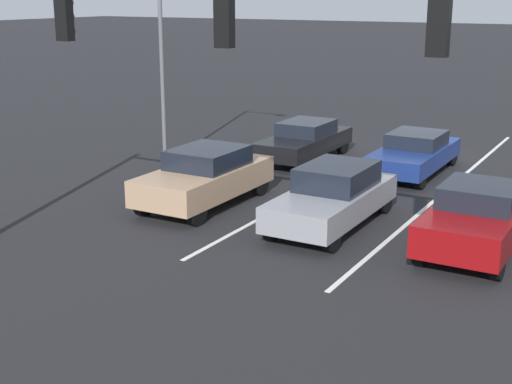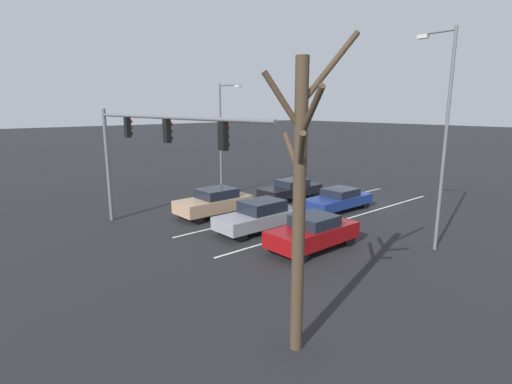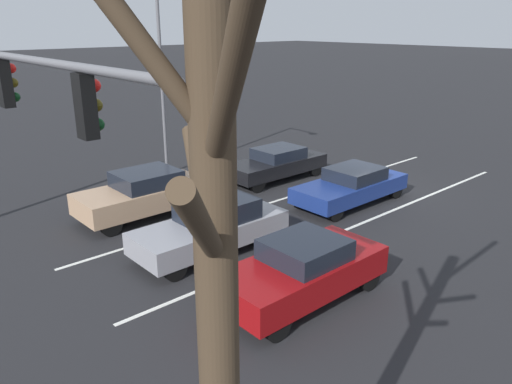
# 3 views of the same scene
# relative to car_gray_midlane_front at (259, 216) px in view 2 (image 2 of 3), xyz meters

# --- Properties ---
(ground_plane) EXTENTS (240.00, 240.00, 0.00)m
(ground_plane) POSITION_rel_car_gray_midlane_front_xyz_m (0.12, -8.06, -0.78)
(ground_plane) COLOR black
(lane_stripe_left_divider) EXTENTS (0.12, 18.02, 0.01)m
(lane_stripe_left_divider) POSITION_rel_car_gray_midlane_front_xyz_m (-1.62, -5.05, -0.78)
(lane_stripe_left_divider) COLOR silver
(lane_stripe_left_divider) RESTS_ON ground_plane
(lane_stripe_center_divider) EXTENTS (0.12, 18.02, 0.01)m
(lane_stripe_center_divider) POSITION_rel_car_gray_midlane_front_xyz_m (1.87, -5.05, -0.78)
(lane_stripe_center_divider) COLOR silver
(lane_stripe_center_divider) RESTS_ON ground_plane
(car_gray_midlane_front) EXTENTS (1.80, 4.61, 1.54)m
(car_gray_midlane_front) POSITION_rel_car_gray_midlane_front_xyz_m (0.00, 0.00, 0.00)
(car_gray_midlane_front) COLOR gray
(car_gray_midlane_front) RESTS_ON ground_plane
(car_maroon_leftlane_front) EXTENTS (1.87, 4.36, 1.54)m
(car_maroon_leftlane_front) POSITION_rel_car_gray_midlane_front_xyz_m (-3.58, 0.00, 0.01)
(car_maroon_leftlane_front) COLOR maroon
(car_maroon_leftlane_front) RESTS_ON ground_plane
(car_tan_rightlane_front) EXTENTS (1.93, 4.47, 1.58)m
(car_tan_rightlane_front) POSITION_rel_car_gray_midlane_front_xyz_m (3.83, 0.06, 0.04)
(car_tan_rightlane_front) COLOR tan
(car_tan_rightlane_front) RESTS_ON ground_plane
(car_navy_midlane_second) EXTENTS (1.84, 4.68, 1.33)m
(car_navy_midlane_second) POSITION_rel_car_gray_midlane_front_xyz_m (-0.09, -6.31, -0.09)
(car_navy_midlane_second) COLOR navy
(car_navy_midlane_second) RESTS_ON ground_plane
(car_black_rightlane_second) EXTENTS (1.75, 4.59, 1.37)m
(car_black_rightlane_second) POSITION_rel_car_gray_midlane_front_xyz_m (3.85, -6.25, -0.06)
(car_black_rightlane_second) COLOR black
(car_black_rightlane_second) RESTS_ON ground_plane
(traffic_signal_gantry) EXTENTS (13.21, 0.37, 6.09)m
(traffic_signal_gantry) POSITION_rel_car_gray_midlane_front_xyz_m (2.26, 4.94, 3.94)
(traffic_signal_gantry) COLOR slate
(traffic_signal_gantry) RESTS_ON ground_plane
(street_lamp_right_shoulder) EXTENTS (2.28, 0.24, 7.72)m
(street_lamp_right_shoulder) POSITION_rel_car_gray_midlane_front_xyz_m (7.41, -3.23, 3.73)
(street_lamp_right_shoulder) COLOR slate
(street_lamp_right_shoulder) RESTS_ON ground_plane
(street_lamp_left_shoulder) EXTENTS (1.64, 0.24, 9.34)m
(street_lamp_left_shoulder) POSITION_rel_car_gray_midlane_front_xyz_m (-7.03, -4.04, 4.48)
(street_lamp_left_shoulder) COLOR slate
(street_lamp_left_shoulder) RESTS_ON ground_plane
(bare_tree_near) EXTENTS (2.22, 2.18, 7.92)m
(bare_tree_near) POSITION_rel_car_gray_midlane_front_xyz_m (-8.26, 5.99, 3.32)
(bare_tree_near) COLOR #423323
(bare_tree_near) RESTS_ON ground_plane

